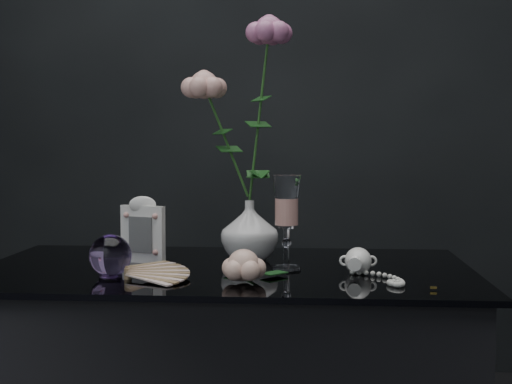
# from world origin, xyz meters

# --- Properties ---
(vase) EXTENTS (0.15, 0.15, 0.14)m
(vase) POSITION_xyz_m (0.04, 0.15, 0.83)
(vase) COLOR white
(vase) RESTS_ON table
(wine_glass) EXTENTS (0.08, 0.08, 0.20)m
(wine_glass) POSITION_xyz_m (0.13, 0.04, 0.86)
(wine_glass) COLOR white
(wine_glass) RESTS_ON table
(picture_frame) EXTENTS (0.13, 0.12, 0.15)m
(picture_frame) POSITION_xyz_m (-0.19, 0.09, 0.84)
(picture_frame) COLOR white
(picture_frame) RESTS_ON table
(paperweight) EXTENTS (0.09, 0.09, 0.08)m
(paperweight) POSITION_xyz_m (-0.21, -0.07, 0.80)
(paperweight) COLOR #A881D1
(paperweight) RESTS_ON table
(paper_fan) EXTENTS (0.27, 0.23, 0.03)m
(paper_fan) POSITION_xyz_m (-0.17, -0.10, 0.77)
(paper_fan) COLOR #FBE8C8
(paper_fan) RESTS_ON table
(loose_rose) EXTENTS (0.19, 0.22, 0.06)m
(loose_rose) POSITION_xyz_m (0.06, -0.11, 0.79)
(loose_rose) COLOR #FFBDA4
(loose_rose) RESTS_ON table
(pearl_jar) EXTENTS (0.19, 0.20, 0.06)m
(pearl_jar) POSITION_xyz_m (0.28, 0.00, 0.79)
(pearl_jar) COLOR white
(pearl_jar) RESTS_ON table
(roses) EXTENTS (0.23, 0.12, 0.47)m
(roses) POSITION_xyz_m (0.03, 0.15, 1.10)
(roses) COLOR #E4A597
(roses) RESTS_ON vase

